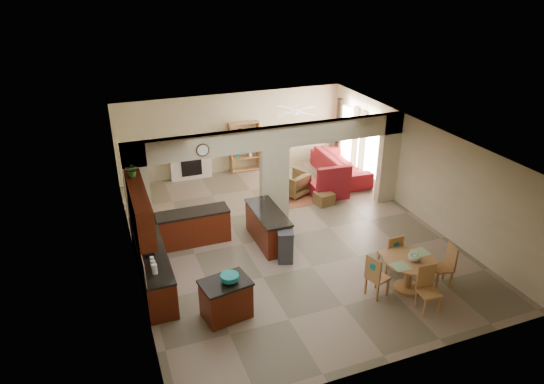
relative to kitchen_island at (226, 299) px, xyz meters
name	(u,v)px	position (x,y,z in m)	size (l,w,h in m)	color
floor	(287,236)	(2.46, 2.63, -0.43)	(10.00, 10.00, 0.00)	#806D59
ceiling	(289,138)	(2.46, 2.63, 2.37)	(10.00, 10.00, 0.00)	white
wall_back	(233,133)	(2.46, 7.63, 0.97)	(8.00, 8.00, 0.00)	#C1B68D
wall_front	(398,302)	(2.46, -2.37, 0.97)	(8.00, 8.00, 0.00)	#C1B68D
wall_left	(130,214)	(-1.54, 2.63, 0.97)	(10.00, 10.00, 0.00)	#C1B68D
wall_right	(417,169)	(6.46, 2.63, 0.97)	(10.00, 10.00, 0.00)	#C1B68D
partition_left_pier	(138,195)	(-1.24, 3.63, 0.97)	(0.60, 0.25, 2.80)	#C1B68D
partition_center_pier	(274,185)	(2.46, 3.63, 0.67)	(0.80, 0.25, 2.20)	#C1B68D
partition_right_pier	(388,158)	(6.16, 3.63, 0.97)	(0.60, 0.25, 2.80)	#C1B68D
partition_header	(274,137)	(2.46, 3.63, 2.07)	(8.00, 0.25, 0.60)	#C1B68D
kitchen_counter	(167,248)	(-0.80, 2.38, 0.03)	(2.52, 3.29, 1.48)	#441107
upper_cabinets	(140,208)	(-1.36, 1.83, 1.49)	(0.35, 2.40, 0.90)	#441107
peninsula	(268,227)	(1.86, 2.52, 0.02)	(0.70, 1.85, 0.91)	#441107
wall_clock	(203,150)	(0.46, 3.48, 2.02)	(0.34, 0.34, 0.03)	#4A2E18
rug	(297,198)	(3.66, 4.73, -0.43)	(1.60, 1.30, 0.01)	#975036
fireplace	(190,162)	(0.86, 7.46, 0.18)	(1.60, 0.35, 1.20)	silver
shelving_unit	(245,147)	(2.81, 7.45, 0.47)	(1.00, 0.32, 1.80)	#A27637
window_a	(373,149)	(6.43, 4.93, 0.77)	(0.02, 0.90, 1.90)	white
window_b	(348,134)	(6.43, 6.63, 0.77)	(0.02, 0.90, 1.90)	white
glazed_door	(359,146)	(6.43, 5.78, 0.62)	(0.02, 0.70, 2.10)	white
drape_a_left	(382,156)	(6.39, 4.33, 0.77)	(0.10, 0.28, 2.30)	#3E1C19
drape_a_right	(362,144)	(6.39, 5.53, 0.77)	(0.10, 0.28, 2.30)	#3E1C19
drape_b_left	(355,139)	(6.39, 6.03, 0.77)	(0.10, 0.28, 2.30)	#3E1C19
drape_b_right	(339,129)	(6.39, 7.23, 0.77)	(0.10, 0.28, 2.30)	#3E1C19
ceiling_fan	(296,111)	(3.96, 5.63, 2.13)	(1.00, 1.00, 0.10)	white
kitchen_island	(226,299)	(0.00, 0.00, 0.00)	(1.10, 0.87, 0.86)	#441107
teal_bowl	(230,278)	(0.09, -0.04, 0.52)	(0.37, 0.37, 0.18)	#127F7C
trash_can	(285,248)	(1.92, 1.47, -0.05)	(0.36, 0.31, 0.77)	#313033
dining_table	(409,270)	(4.09, -0.55, 0.09)	(1.17, 1.17, 0.80)	#A27637
fruit_bowl	(414,257)	(4.14, -0.60, 0.44)	(0.27, 0.27, 0.14)	#84C229
sofa	(340,165)	(5.76, 5.83, -0.02)	(1.10, 2.81, 0.82)	maroon
chaise	(328,189)	(4.65, 4.54, -0.21)	(1.11, 0.91, 0.45)	maroon
armchair	(294,184)	(3.65, 4.99, -0.06)	(0.80, 0.83, 0.75)	maroon
ottoman	(324,198)	(4.26, 4.04, -0.25)	(0.51, 0.51, 0.37)	maroon
plant	(132,170)	(-1.36, 2.56, 2.10)	(0.30, 0.26, 0.33)	#245115
chair_north	(392,252)	(4.10, 0.16, 0.12)	(0.43, 0.44, 1.02)	#A27637
chair_east	(446,264)	(4.99, -0.68, 0.12)	(0.49, 0.49, 1.02)	#A27637
chair_south	(427,286)	(4.05, -1.25, 0.12)	(0.45, 0.45, 1.02)	#A27637
chair_west	(375,275)	(3.25, -0.50, 0.12)	(0.53, 0.53, 1.02)	#A27637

